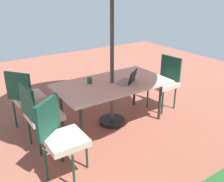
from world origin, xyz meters
name	(u,v)px	position (x,y,z in m)	size (l,w,h in m)	color
ground_plane	(112,123)	(0.00, 0.00, -0.01)	(10.00, 10.00, 0.02)	#935442
dining_table	(112,86)	(0.00, 0.00, 0.68)	(1.81, 1.00, 0.73)	silver
chair_southeast	(26,95)	(1.20, -0.68, 0.55)	(0.58, 0.58, 0.98)	beige
chair_northeast	(60,135)	(1.20, 0.71, 0.55)	(0.58, 0.58, 0.98)	beige
chair_east	(40,113)	(1.22, 0.03, 0.55)	(0.48, 0.47, 0.98)	beige
chair_west	(165,80)	(-1.15, 0.03, 0.55)	(0.48, 0.47, 0.98)	beige
laptop	(128,80)	(-0.21, 0.16, 0.78)	(0.40, 0.38, 0.21)	gray
cup	(90,81)	(0.32, -0.16, 0.78)	(0.08, 0.08, 0.10)	#286B33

